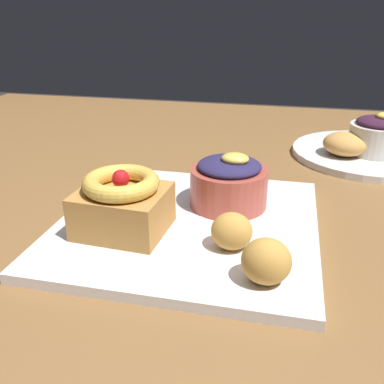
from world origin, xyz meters
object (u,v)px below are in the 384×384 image
Objects in this scene: fritter_middle at (235,231)px; back_ramekin at (378,135)px; back_pastry at (346,144)px; cake_slice at (123,203)px; fritter_front at (266,261)px; berry_ramekin at (229,182)px; front_plate at (188,224)px; back_plate at (368,154)px.

fritter_middle is 0.46× the size of back_ramekin.
back_pastry is at bearing 67.84° from fritter_middle.
cake_slice is at bearing 174.68° from fritter_middle.
fritter_front reaches higher than fritter_middle.
berry_ramekin is 2.25× the size of fritter_middle.
berry_ramekin is at bearing 52.51° from front_plate.
front_plate is 1.15× the size of back_plate.
back_ramekin is (0.20, 0.37, 0.01)m from fritter_middle.
berry_ramekin reaches higher than back_plate.
front_plate is 6.51× the size of fritter_front.
back_plate is at bearing 70.81° from fritter_front.
fritter_middle is at bearing 123.93° from fritter_front.
back_pastry is at bearing 55.32° from front_plate.
berry_ramekin is 0.34m from back_ramekin.
berry_ramekin is at bearing 102.00° from fritter_middle.
fritter_front is at bearing -69.88° from berry_ramekin.
cake_slice is 1.07× the size of back_ramekin.
back_ramekin is (0.16, 0.43, 0.01)m from fritter_front.
front_plate is at bearing 139.85° from fritter_middle.
fritter_front is 0.18× the size of back_plate.
fritter_middle is at bearing -5.32° from cake_slice.
berry_ramekin is at bearing 110.12° from fritter_front.
cake_slice reaches higher than front_plate.
cake_slice is 0.49m from back_ramekin.
back_pastry is (-0.05, -0.02, -0.01)m from back_ramekin.
back_pastry reaches higher than front_plate.
front_plate is at bearing -127.49° from berry_ramekin.
fritter_front is 0.47m from back_plate.
berry_ramekin is 0.11m from fritter_middle.
berry_ramekin reaches higher than fritter_front.
cake_slice is 0.38× the size of back_plate.
cake_slice is 2.33× the size of fritter_middle.
back_ramekin is at bearing -59.95° from back_plate.
cake_slice reaches higher than back_plate.
fritter_front reaches higher than back_pastry.
fritter_middle is at bearing -117.84° from back_ramekin.
cake_slice reaches higher than fritter_front.
cake_slice is 0.43m from back_pastry.
back_ramekin reaches higher than berry_ramekin.
berry_ramekin is 1.31× the size of back_pastry.
fritter_middle is (0.06, -0.05, 0.03)m from front_plate.
front_plate is 0.09m from cake_slice.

